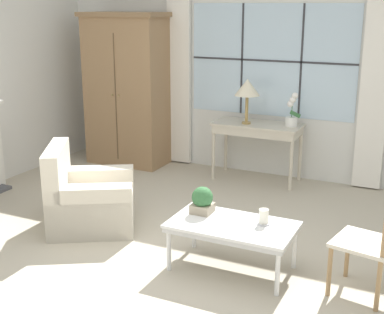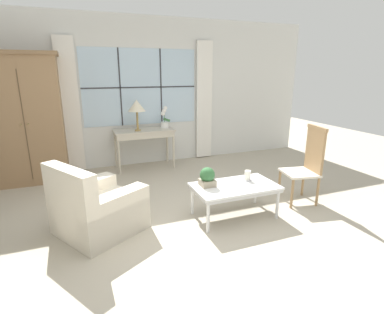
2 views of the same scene
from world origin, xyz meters
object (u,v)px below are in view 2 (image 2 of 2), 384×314
at_px(armoire, 27,119).
at_px(coffee_table, 235,188).
at_px(potted_orchid, 164,119).
at_px(armchair_upholstered, 97,210).
at_px(table_lamp, 137,106).
at_px(pillar_candle, 248,176).
at_px(console_table, 144,134).
at_px(side_chair_wooden, 308,162).
at_px(potted_plant_small, 207,177).

xyz_separation_m(armoire, coffee_table, (2.54, -2.39, -0.68)).
xyz_separation_m(potted_orchid, armchair_upholstered, (-1.47, -2.24, -0.64)).
relative_size(table_lamp, pillar_candle, 3.94).
bearing_deg(console_table, armoire, -179.09).
relative_size(armoire, coffee_table, 1.98).
relative_size(potted_orchid, pillar_candle, 2.92).
xyz_separation_m(table_lamp, potted_orchid, (0.55, 0.12, -0.29)).
bearing_deg(potted_orchid, side_chair_wooden, -60.52).
bearing_deg(potted_plant_small, side_chair_wooden, -2.29).
relative_size(console_table, table_lamp, 1.95).
height_order(potted_orchid, potted_plant_small, potted_orchid).
height_order(table_lamp, side_chair_wooden, table_lamp).
bearing_deg(side_chair_wooden, armchair_upholstered, 176.36).
height_order(table_lamp, potted_plant_small, table_lamp).
bearing_deg(potted_plant_small, armoire, 134.01).
xyz_separation_m(table_lamp, armchair_upholstered, (-0.92, -2.12, -0.93)).
xyz_separation_m(console_table, armchair_upholstered, (-1.05, -2.19, -0.39)).
relative_size(side_chair_wooden, potted_plant_small, 4.55).
height_order(potted_plant_small, pillar_candle, potted_plant_small).
height_order(console_table, side_chair_wooden, side_chair_wooden).
bearing_deg(armchair_upholstered, table_lamp, 66.41).
relative_size(armoire, armchair_upholstered, 1.87).
height_order(armchair_upholstered, potted_plant_small, armchair_upholstered).
distance_m(console_table, table_lamp, 0.56).
bearing_deg(console_table, armchair_upholstered, -115.63).
bearing_deg(table_lamp, side_chair_wooden, -50.15).
distance_m(console_table, coffee_table, 2.52).
height_order(side_chair_wooden, pillar_candle, side_chair_wooden).
height_order(armchair_upholstered, coffee_table, armchair_upholstered).
bearing_deg(table_lamp, console_table, 30.10).
height_order(console_table, potted_plant_small, console_table).
relative_size(table_lamp, potted_orchid, 1.35).
height_order(armoire, pillar_candle, armoire).
bearing_deg(console_table, pillar_candle, -69.76).
xyz_separation_m(coffee_table, potted_plant_small, (-0.33, 0.11, 0.16)).
distance_m(armoire, pillar_candle, 3.65).
height_order(armoire, table_lamp, armoire).
xyz_separation_m(potted_plant_small, pillar_candle, (0.57, -0.01, -0.05)).
bearing_deg(coffee_table, potted_plant_small, 161.44).
xyz_separation_m(armchair_upholstered, coffee_table, (1.67, -0.23, 0.11)).
bearing_deg(armoire, console_table, 0.91).
bearing_deg(potted_plant_small, coffee_table, -18.56).
bearing_deg(coffee_table, table_lamp, 107.55).
bearing_deg(side_chair_wooden, table_lamp, 129.85).
bearing_deg(potted_plant_small, table_lamp, 100.38).
height_order(console_table, table_lamp, table_lamp).
bearing_deg(side_chair_wooden, potted_plant_small, 177.71).
distance_m(table_lamp, side_chair_wooden, 3.05).
relative_size(armoire, side_chair_wooden, 1.93).
height_order(table_lamp, pillar_candle, table_lamp).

